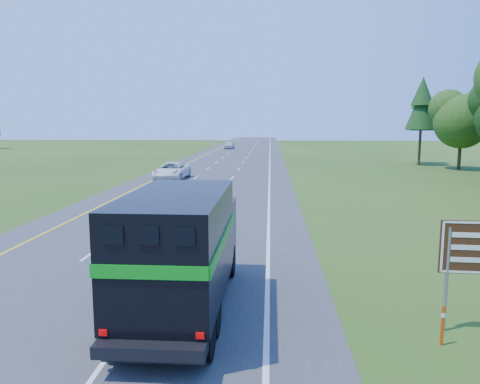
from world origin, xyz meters
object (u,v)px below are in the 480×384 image
Objects in this scene: far_car at (229,145)px; exit_sign at (480,253)px; horse_truck at (182,247)px; white_suv at (172,171)px.

far_car is 1.38× the size of exit_sign.
horse_truck reaches higher than far_car.
white_suv is 1.77× the size of exit_sign.
exit_sign is (14.81, -32.37, 1.29)m from white_suv.
white_suv is at bearing 102.78° from horse_truck.
exit_sign reaches higher than white_suv.
horse_truck is 32.35m from white_suv.
horse_truck is 2.42× the size of exit_sign.
far_car is 87.53m from exit_sign.
exit_sign is at bearing -5.64° from horse_truck.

